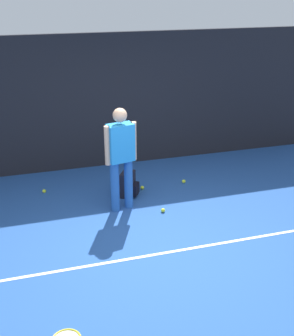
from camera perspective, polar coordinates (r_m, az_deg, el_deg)
name	(u,v)px	position (r m, az deg, el deg)	size (l,w,h in m)	color
ground_plane	(155,243)	(6.19, 1.04, -9.96)	(12.00, 12.00, 0.00)	#234C93
back_fence	(110,102)	(8.34, -5.02, 8.81)	(10.00, 0.10, 2.59)	black
court_line	(161,254)	(5.97, 1.85, -11.38)	(9.00, 0.05, 0.00)	white
tennis_player	(121,154)	(6.64, -3.52, 1.91)	(0.52, 0.29, 1.70)	#2659A5
backpack	(129,185)	(7.35, -2.47, -2.24)	(0.37, 0.37, 0.44)	black
tennis_ball_near_player	(184,181)	(7.91, 4.94, -1.79)	(0.07, 0.07, 0.07)	#CCE033
tennis_ball_by_fence	(163,210)	(6.92, 2.16, -5.67)	(0.07, 0.07, 0.07)	#CCE033
tennis_ball_mid_court	(44,191)	(7.74, -13.61, -3.02)	(0.07, 0.07, 0.07)	#CCE033
tennis_ball_far_left	(142,188)	(7.64, -0.64, -2.64)	(0.07, 0.07, 0.07)	#CCE033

